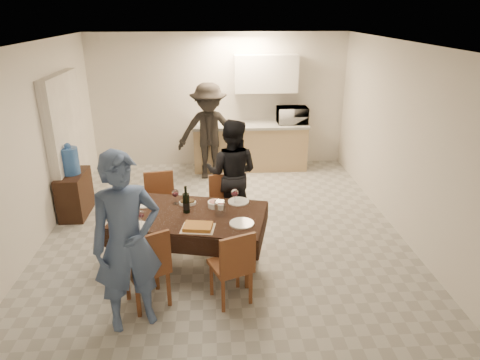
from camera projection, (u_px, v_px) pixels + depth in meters
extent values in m
cube|color=#ABABA6|center=(224.00, 233.00, 6.14)|extent=(5.00, 6.00, 0.02)
cube|color=white|center=(221.00, 44.00, 5.17)|extent=(5.00, 6.00, 0.02)
cube|color=silver|center=(219.00, 101.00, 8.43)|extent=(5.00, 0.02, 2.60)
cube|color=silver|center=(235.00, 281.00, 2.88)|extent=(5.00, 0.02, 2.60)
cube|color=silver|center=(29.00, 151.00, 5.51)|extent=(0.02, 6.00, 2.60)
cube|color=silver|center=(407.00, 143.00, 5.81)|extent=(0.02, 6.00, 2.60)
cube|color=silver|center=(67.00, 142.00, 6.72)|extent=(0.15, 1.40, 2.10)
cube|color=tan|center=(250.00, 147.00, 8.50)|extent=(2.20, 0.60, 0.86)
cube|color=#A4A5A0|center=(250.00, 125.00, 8.33)|extent=(2.24, 0.64, 0.05)
cube|color=white|center=(266.00, 74.00, 8.12)|extent=(1.20, 0.34, 0.70)
cube|color=black|center=(191.00, 215.00, 5.18)|extent=(1.96, 1.40, 0.04)
cube|color=brown|center=(192.00, 240.00, 5.31)|extent=(0.06, 0.06, 0.66)
cube|color=brown|center=(146.00, 267.00, 4.54)|extent=(0.57, 0.57, 0.05)
cube|color=brown|center=(141.00, 256.00, 4.27)|extent=(0.39, 0.24, 0.45)
cube|color=brown|center=(231.00, 266.00, 4.60)|extent=(0.52, 0.52, 0.05)
cube|color=brown|center=(231.00, 256.00, 4.35)|extent=(0.39, 0.19, 0.43)
cube|color=brown|center=(161.00, 207.00, 5.94)|extent=(0.47, 0.47, 0.05)
cube|color=brown|center=(158.00, 197.00, 5.67)|extent=(0.41, 0.11, 0.44)
cube|color=brown|center=(226.00, 207.00, 6.00)|extent=(0.47, 0.47, 0.05)
cube|color=brown|center=(226.00, 197.00, 5.75)|extent=(0.38, 0.13, 0.41)
cube|color=black|center=(75.00, 194.00, 6.59)|extent=(0.37, 0.73, 0.68)
cylinder|color=#3C72CD|center=(70.00, 161.00, 6.39)|extent=(0.27, 0.27, 0.41)
cylinder|color=white|center=(219.00, 208.00, 5.11)|extent=(0.12, 0.12, 0.18)
cube|color=gold|center=(198.00, 227.00, 4.82)|extent=(0.41, 0.33, 0.05)
cylinder|color=white|center=(215.00, 204.00, 5.34)|extent=(0.18, 0.18, 0.07)
cylinder|color=white|center=(188.00, 203.00, 5.42)|extent=(0.20, 0.20, 0.03)
cylinder|color=white|center=(136.00, 227.00, 4.86)|extent=(0.27, 0.27, 0.02)
cylinder|color=white|center=(242.00, 223.00, 4.93)|extent=(0.28, 0.28, 0.02)
cylinder|color=white|center=(144.00, 204.00, 5.41)|extent=(0.25, 0.25, 0.01)
cylinder|color=white|center=(238.00, 202.00, 5.48)|extent=(0.27, 0.27, 0.02)
imported|color=white|center=(292.00, 115.00, 8.31)|extent=(0.58, 0.39, 0.32)
imported|color=#4A6293|center=(127.00, 243.00, 4.08)|extent=(0.79, 0.66, 1.84)
imported|color=black|center=(232.00, 174.00, 6.14)|extent=(0.91, 0.79, 1.60)
imported|color=black|center=(209.00, 132.00, 7.86)|extent=(1.15, 0.66, 1.79)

